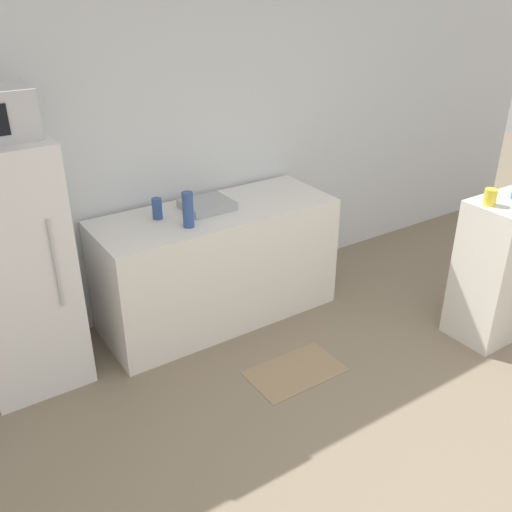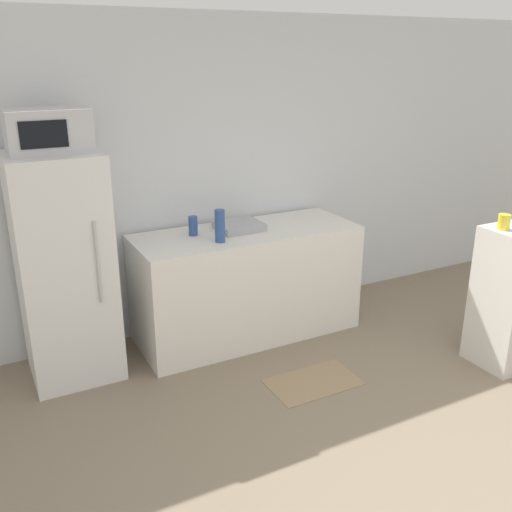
% 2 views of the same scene
% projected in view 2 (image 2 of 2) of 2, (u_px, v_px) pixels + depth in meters
% --- Properties ---
extents(wall_back, '(8.00, 0.06, 2.60)m').
position_uv_depth(wall_back, '(233.00, 175.00, 4.89)').
color(wall_back, silver).
rests_on(wall_back, ground_plane).
extents(refrigerator, '(0.63, 0.64, 1.66)m').
position_uv_depth(refrigerator, '(65.00, 269.00, 4.07)').
color(refrigerator, silver).
rests_on(refrigerator, ground_plane).
extents(microwave, '(0.53, 0.36, 0.29)m').
position_uv_depth(microwave, '(48.00, 131.00, 3.74)').
color(microwave, '#BCBCC1').
rests_on(microwave, refrigerator).
extents(counter, '(1.85, 0.71, 0.92)m').
position_uv_depth(counter, '(247.00, 283.00, 4.79)').
color(counter, silver).
rests_on(counter, ground_plane).
extents(sink_basin, '(0.35, 0.32, 0.06)m').
position_uv_depth(sink_basin, '(239.00, 226.00, 4.66)').
color(sink_basin, '#9EA3A8').
rests_on(sink_basin, counter).
extents(bottle_tall, '(0.08, 0.08, 0.25)m').
position_uv_depth(bottle_tall, '(220.00, 226.00, 4.33)').
color(bottle_tall, '#2D4C8C').
rests_on(bottle_tall, counter).
extents(bottle_short, '(0.07, 0.07, 0.15)m').
position_uv_depth(bottle_short, '(193.00, 226.00, 4.50)').
color(bottle_short, '#2D4C8C').
rests_on(bottle_short, counter).
extents(jar, '(0.09, 0.09, 0.11)m').
position_uv_depth(jar, '(504.00, 222.00, 4.09)').
color(jar, yellow).
rests_on(jar, shelf_cabinet).
extents(kitchen_rug, '(0.66, 0.40, 0.01)m').
position_uv_depth(kitchen_rug, '(313.00, 382.00, 4.19)').
color(kitchen_rug, '#937A5B').
rests_on(kitchen_rug, ground_plane).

